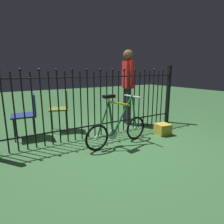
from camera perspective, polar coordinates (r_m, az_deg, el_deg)
name	(u,v)px	position (r m, az deg, el deg)	size (l,w,h in m)	color
ground_plane	(117,145)	(3.30, 1.37, -9.99)	(20.00, 20.00, 0.00)	#326034
iron_fence	(97,101)	(3.60, -4.56, 3.17)	(3.80, 0.07, 1.37)	black
bicycle	(118,127)	(3.24, 1.73, -4.62)	(1.27, 0.40, 0.88)	black
chair_olive	(62,106)	(4.10, -14.82, 1.77)	(0.46, 0.46, 0.86)	black
chair_navy	(28,112)	(3.88, -23.98, 0.11)	(0.46, 0.46, 0.83)	black
person_visitor	(128,81)	(4.41, 4.77, 9.40)	(0.25, 0.46, 1.70)	#2D2D33
display_crate	(163,129)	(3.94, 14.97, -4.99)	(0.26, 0.26, 0.22)	#B29933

